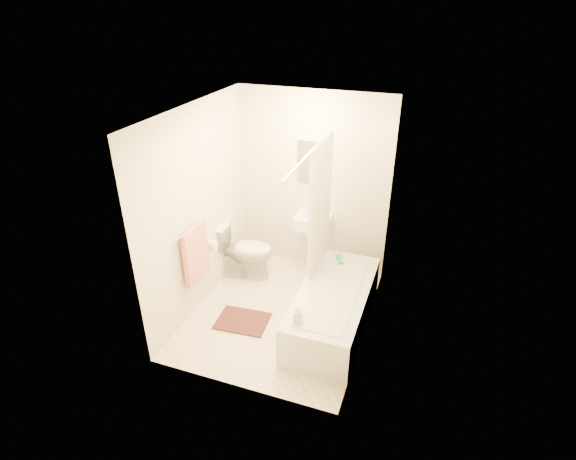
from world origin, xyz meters
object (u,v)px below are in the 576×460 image
(toilet, at_px, (244,250))
(bathtub, at_px, (333,308))
(sink, at_px, (313,240))
(soap_bottle, at_px, (298,314))
(bath_mat, at_px, (243,321))

(toilet, height_order, bathtub, toilet)
(sink, height_order, soap_bottle, sink)
(bathtub, relative_size, bath_mat, 2.88)
(bath_mat, bearing_deg, sink, 72.51)
(toilet, relative_size, sink, 0.87)
(soap_bottle, bearing_deg, bathtub, 71.88)
(soap_bottle, bearing_deg, toilet, 133.27)
(bathtub, height_order, bath_mat, bathtub)
(bathtub, distance_m, bath_mat, 1.07)
(soap_bottle, bearing_deg, bath_mat, 157.19)
(toilet, xyz_separation_m, bath_mat, (0.39, -0.91, -0.37))
(sink, relative_size, soap_bottle, 4.60)
(toilet, xyz_separation_m, bathtub, (1.38, -0.60, -0.15))
(toilet, relative_size, soap_bottle, 4.00)
(bath_mat, height_order, soap_bottle, soap_bottle)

